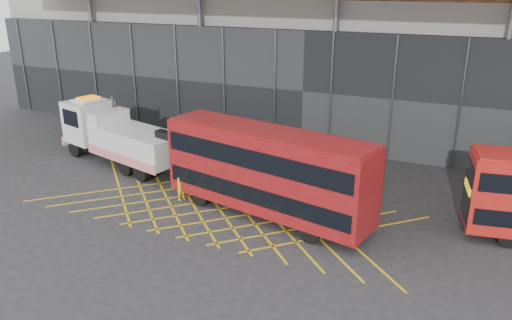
% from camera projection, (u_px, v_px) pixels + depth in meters
% --- Properties ---
extents(ground_plane, '(120.00, 120.00, 0.00)m').
position_uv_depth(ground_plane, '(192.00, 204.00, 26.27)').
color(ground_plane, '#262629').
extents(road_markings, '(19.96, 7.16, 0.01)m').
position_uv_depth(road_markings, '(219.00, 209.00, 25.64)').
color(road_markings, gold).
rests_on(road_markings, ground_plane).
extents(construction_building, '(55.00, 23.97, 18.00)m').
position_uv_depth(construction_building, '(335.00, 10.00, 38.21)').
color(construction_building, gray).
rests_on(construction_building, ground_plane).
extents(recovery_truck, '(11.36, 5.12, 3.97)m').
position_uv_depth(recovery_truck, '(118.00, 136.00, 31.55)').
color(recovery_truck, black).
rests_on(recovery_truck, ground_plane).
extents(bus_towed, '(11.15, 4.69, 4.43)m').
position_uv_depth(bus_towed, '(266.00, 169.00, 24.17)').
color(bus_towed, maroon).
rests_on(bus_towed, ground_plane).
extents(worker, '(0.53, 0.66, 1.58)m').
position_uv_depth(worker, '(181.00, 186.00, 26.52)').
color(worker, yellow).
rests_on(worker, ground_plane).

